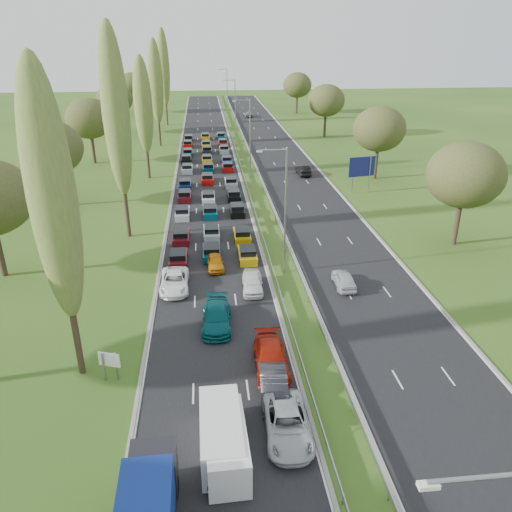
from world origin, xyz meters
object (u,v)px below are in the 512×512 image
white_van_front (221,431)px  white_van_rear (226,441)px  direction_sign (362,168)px  near_car_2 (175,281)px  info_sign (109,362)px

white_van_front → white_van_rear: size_ratio=1.03×
white_van_front → white_van_rear: (0.24, -0.75, -0.03)m
direction_sign → white_van_front: bearing=-115.2°
near_car_2 → info_sign: bearing=-106.3°
near_car_2 → white_van_front: (3.40, -19.23, 0.40)m
white_van_rear → direction_sign: direction_sign is taller
info_sign → direction_sign: direction_sign is taller
near_car_2 → white_van_front: 19.53m
near_car_2 → info_sign: 13.07m
direction_sign → white_van_rear: bearing=-114.6°
white_van_front → info_sign: bearing=135.7°
near_car_2 → direction_sign: direction_sign is taller
white_van_front → info_sign: (-7.01, 6.68, 0.21)m
white_van_rear → direction_sign: (21.55, 47.10, 2.44)m
info_sign → white_van_front: bearing=-43.6°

